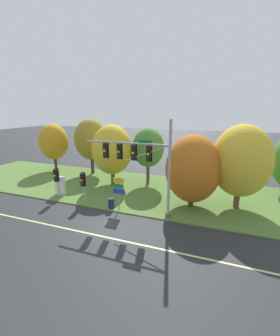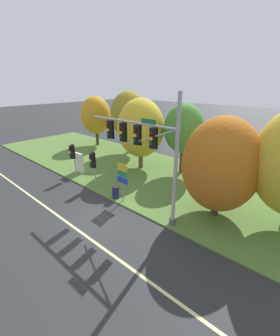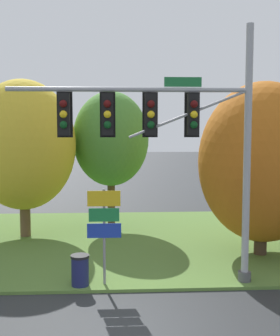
{
  "view_description": "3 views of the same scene",
  "coord_description": "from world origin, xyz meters",
  "px_view_note": "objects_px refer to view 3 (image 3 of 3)",
  "views": [
    {
      "loc": [
        7.69,
        -13.26,
        8.62
      ],
      "look_at": [
        1.34,
        3.96,
        3.71
      ],
      "focal_mm": 24.0,
      "sensor_mm": 36.0,
      "label": 1
    },
    {
      "loc": [
        10.4,
        -7.02,
        8.27
      ],
      "look_at": [
        0.91,
        3.55,
        2.8
      ],
      "focal_mm": 24.0,
      "sensor_mm": 36.0,
      "label": 2
    },
    {
      "loc": [
        0.16,
        -9.44,
        4.77
      ],
      "look_at": [
        0.84,
        3.01,
        3.63
      ],
      "focal_mm": 45.0,
      "sensor_mm": 36.0,
      "label": 3
    }
  ],
  "objects_px": {
    "traffic_signal_mast": "(170,130)",
    "tree_mid_verge": "(111,139)",
    "trash_bin": "(80,270)",
    "route_sign_post": "(104,222)",
    "tree_tall_centre": "(262,162)",
    "tree_behind_signpost": "(23,145)"
  },
  "relations": [
    {
      "from": "tree_tall_centre",
      "to": "route_sign_post",
      "type": "bearing_deg",
      "value": -154.15
    },
    {
      "from": "tree_tall_centre",
      "to": "trash_bin",
      "type": "xyz_separation_m",
      "value": [
        -6.49,
        -2.86,
        -2.99
      ]
    },
    {
      "from": "traffic_signal_mast",
      "to": "tree_mid_verge",
      "type": "distance_m",
      "value": 7.85
    },
    {
      "from": "traffic_signal_mast",
      "to": "route_sign_post",
      "type": "relative_size",
      "value": 2.67
    },
    {
      "from": "traffic_signal_mast",
      "to": "tree_mid_verge",
      "type": "bearing_deg",
      "value": 103.77
    },
    {
      "from": "route_sign_post",
      "to": "trash_bin",
      "type": "distance_m",
      "value": 1.62
    },
    {
      "from": "traffic_signal_mast",
      "to": "route_sign_post",
      "type": "distance_m",
      "value": 3.38
    },
    {
      "from": "traffic_signal_mast",
      "to": "trash_bin",
      "type": "distance_m",
      "value": 4.98
    },
    {
      "from": "route_sign_post",
      "to": "tree_mid_verge",
      "type": "xyz_separation_m",
      "value": [
        0.11,
        7.63,
        2.3
      ]
    },
    {
      "from": "tree_tall_centre",
      "to": "tree_behind_signpost",
      "type": "bearing_deg",
      "value": 161.03
    },
    {
      "from": "traffic_signal_mast",
      "to": "tree_tall_centre",
      "type": "relative_size",
      "value": 1.21
    },
    {
      "from": "route_sign_post",
      "to": "tree_behind_signpost",
      "type": "bearing_deg",
      "value": 121.2
    },
    {
      "from": "route_sign_post",
      "to": "trash_bin",
      "type": "height_order",
      "value": "route_sign_post"
    },
    {
      "from": "tree_behind_signpost",
      "to": "trash_bin",
      "type": "distance_m",
      "value": 7.62
    },
    {
      "from": "route_sign_post",
      "to": "tree_tall_centre",
      "type": "distance_m",
      "value": 6.58
    },
    {
      "from": "traffic_signal_mast",
      "to": "route_sign_post",
      "type": "height_order",
      "value": "traffic_signal_mast"
    },
    {
      "from": "tree_mid_verge",
      "to": "tree_tall_centre",
      "type": "distance_m",
      "value": 7.48
    },
    {
      "from": "tree_mid_verge",
      "to": "tree_tall_centre",
      "type": "bearing_deg",
      "value": -40.61
    },
    {
      "from": "tree_behind_signpost",
      "to": "tree_mid_verge",
      "type": "xyz_separation_m",
      "value": [
        3.75,
        1.61,
        0.22
      ]
    },
    {
      "from": "trash_bin",
      "to": "tree_behind_signpost",
      "type": "bearing_deg",
      "value": 115.62
    },
    {
      "from": "traffic_signal_mast",
      "to": "route_sign_post",
      "type": "bearing_deg",
      "value": -179.28
    },
    {
      "from": "tree_tall_centre",
      "to": "trash_bin",
      "type": "distance_m",
      "value": 7.69
    }
  ]
}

